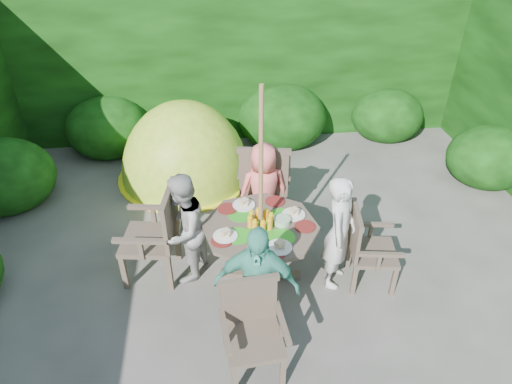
{
  "coord_description": "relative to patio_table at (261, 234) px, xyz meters",
  "views": [
    {
      "loc": [
        -0.63,
        -3.46,
        3.57
      ],
      "look_at": [
        -0.16,
        0.57,
        0.85
      ],
      "focal_mm": 32.0,
      "sensor_mm": 36.0,
      "label": 1
    }
  ],
  "objects": [
    {
      "name": "garden_chair_left",
      "position": [
        -1.08,
        0.18,
        -0.04
      ],
      "size": [
        0.64,
        0.7,
        1.03
      ],
      "rotation": [
        0.0,
        0.0,
        -1.72
      ],
      "color": "#42362B",
      "rests_on": "ground"
    },
    {
      "name": "child_back",
      "position": [
        0.13,
        0.79,
        0.01
      ],
      "size": [
        0.62,
        0.43,
        1.21
      ],
      "primitive_type": "imported",
      "rotation": [
        0.0,
        0.0,
        3.23
      ],
      "color": "#FF6F69",
      "rests_on": "ground"
    },
    {
      "name": "child_front",
      "position": [
        -0.14,
        -0.79,
        0.06
      ],
      "size": [
        0.81,
        0.48,
        1.3
      ],
      "primitive_type": "imported",
      "rotation": [
        0.0,
        0.0,
        -0.23
      ],
      "color": "#4BAF96",
      "rests_on": "ground"
    },
    {
      "name": "garden_chair_right",
      "position": [
        1.08,
        -0.19,
        -0.13
      ],
      "size": [
        0.54,
        0.59,
        0.88
      ],
      "rotation": [
        0.0,
        0.0,
        1.42
      ],
      "color": "#42362B",
      "rests_on": "ground"
    },
    {
      "name": "child_right",
      "position": [
        0.78,
        -0.13,
        0.05
      ],
      "size": [
        0.48,
        0.56,
        1.29
      ],
      "primitive_type": "imported",
      "rotation": [
        0.0,
        0.0,
        1.14
      ],
      "color": "silver",
      "rests_on": "ground"
    },
    {
      "name": "hedge_enclosure",
      "position": [
        0.16,
        1.17,
        0.66
      ],
      "size": [
        9.0,
        9.0,
        2.5
      ],
      "color": "black",
      "rests_on": "ground"
    },
    {
      "name": "dome_tent",
      "position": [
        -0.83,
        2.22,
        -0.59
      ],
      "size": [
        2.03,
        2.03,
        2.27
      ],
      "rotation": [
        0.0,
        0.0,
        -0.1
      ],
      "color": "#88BF24",
      "rests_on": "ground"
    },
    {
      "name": "garden_chair_back",
      "position": [
        0.18,
        1.07,
        -0.03
      ],
      "size": [
        0.72,
        0.67,
        1.06
      ],
      "rotation": [
        0.0,
        0.0,
        2.96
      ],
      "color": "#42362B",
      "rests_on": "ground"
    },
    {
      "name": "child_left",
      "position": [
        -0.79,
        0.13,
        0.03
      ],
      "size": [
        0.67,
        0.74,
        1.25
      ],
      "primitive_type": "imported",
      "rotation": [
        0.0,
        0.0,
        -1.96
      ],
      "color": "#AAA9A5",
      "rests_on": "ground"
    },
    {
      "name": "patio_table",
      "position": [
        0.0,
        0.0,
        0.0
      ],
      "size": [
        1.4,
        1.4,
        0.85
      ],
      "rotation": [
        0.0,
        0.0,
        -0.17
      ],
      "color": "#42362B",
      "rests_on": "ground"
    },
    {
      "name": "ground",
      "position": [
        0.16,
        -0.17,
        -0.59
      ],
      "size": [
        60.0,
        60.0,
        0.0
      ],
      "primitive_type": "plane",
      "color": "#4B4843",
      "rests_on": "ground"
    },
    {
      "name": "parasol_pole",
      "position": [
        -0.0,
        -0.0,
        0.51
      ],
      "size": [
        0.05,
        0.05,
        2.2
      ],
      "primitive_type": "cylinder",
      "rotation": [
        0.0,
        0.0,
        -0.17
      ],
      "color": "olive",
      "rests_on": "ground"
    },
    {
      "name": "garden_chair_front",
      "position": [
        -0.21,
        -1.09,
        -0.13
      ],
      "size": [
        0.56,
        0.51,
        0.87
      ],
      "rotation": [
        0.0,
        0.0,
        0.08
      ],
      "color": "#42362B",
      "rests_on": "ground"
    }
  ]
}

